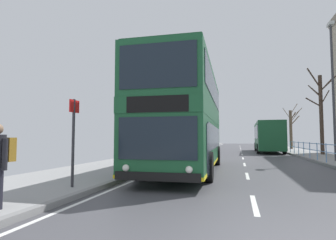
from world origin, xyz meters
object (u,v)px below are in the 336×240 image
object	(u,v)px
street_lamp_far_side	(333,80)
background_bus_far_lane	(268,136)
bare_tree_far_00	(291,128)
bare_tree_far_01	(321,110)
double_decker_bus_main	(186,120)
bus_stop_sign_near	(73,132)

from	to	relation	value
street_lamp_far_side	background_bus_far_lane	bearing A→B (deg)	101.69
bare_tree_far_00	bare_tree_far_01	size ratio (longest dim) A/B	0.80
double_decker_bus_main	street_lamp_far_side	distance (m)	10.37
double_decker_bus_main	bus_stop_sign_near	size ratio (longest dim) A/B	4.17
bare_tree_far_01	bus_stop_sign_near	bearing A→B (deg)	-121.66
bus_stop_sign_near	bare_tree_far_01	bearing A→B (deg)	58.34
bus_stop_sign_near	bare_tree_far_00	size ratio (longest dim) A/B	0.43
bus_stop_sign_near	bare_tree_far_00	distance (m)	32.36
bare_tree_far_00	bare_tree_far_01	xyz separation A→B (m)	(0.24, -11.97, 1.04)
double_decker_bus_main	background_bus_far_lane	xyz separation A→B (m)	(5.42, 18.45, -0.65)
street_lamp_far_side	bare_tree_far_00	size ratio (longest dim) A/B	1.46
background_bus_far_lane	street_lamp_far_side	xyz separation A→B (m)	(2.56, -12.39, 3.31)
double_decker_bus_main	bare_tree_far_00	xyz separation A→B (m)	(8.88, 24.88, 0.44)
background_bus_far_lane	street_lamp_far_side	distance (m)	13.08
double_decker_bus_main	bare_tree_far_01	xyz separation A→B (m)	(9.12, 12.91, 1.48)
bare_tree_far_01	bare_tree_far_00	bearing A→B (deg)	91.16
background_bus_far_lane	bus_stop_sign_near	distance (m)	25.14
bus_stop_sign_near	bare_tree_far_00	bearing A→B (deg)	69.91
bare_tree_far_00	background_bus_far_lane	bearing A→B (deg)	-118.25
bare_tree_far_01	street_lamp_far_side	bearing A→B (deg)	-99.42
street_lamp_far_side	bare_tree_far_01	world-z (taller)	street_lamp_far_side
bus_stop_sign_near	bare_tree_far_00	world-z (taller)	bare_tree_far_00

